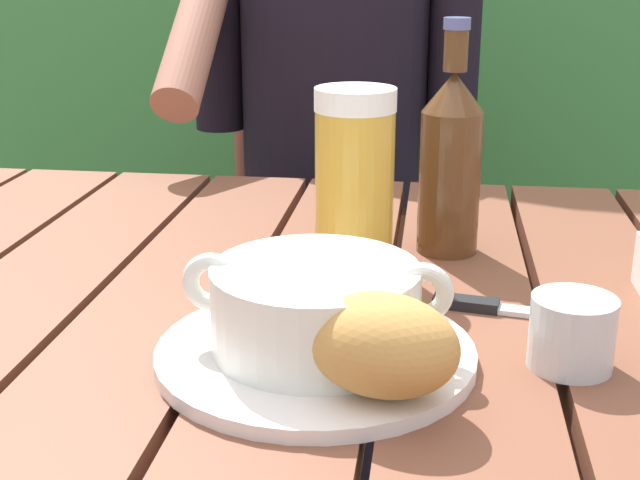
% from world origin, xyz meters
% --- Properties ---
extents(dining_table, '(1.28, 0.95, 0.76)m').
position_xyz_m(dining_table, '(0.00, 0.00, 0.67)').
color(dining_table, brown).
rests_on(dining_table, ground_plane).
extents(chair_near_diner, '(0.50, 0.41, 1.05)m').
position_xyz_m(chair_near_diner, '(-0.07, 0.91, 0.51)').
color(chair_near_diner, brown).
rests_on(chair_near_diner, ground_plane).
extents(person_eating, '(0.48, 0.47, 1.25)m').
position_xyz_m(person_eating, '(-0.07, 0.72, 0.73)').
color(person_eating, black).
rests_on(person_eating, ground_plane).
extents(serving_plate, '(0.26, 0.26, 0.01)m').
position_xyz_m(serving_plate, '(0.02, -0.11, 0.76)').
color(serving_plate, white).
rests_on(serving_plate, dining_table).
extents(soup_bowl, '(0.22, 0.17, 0.08)m').
position_xyz_m(soup_bowl, '(0.02, -0.11, 0.81)').
color(soup_bowl, white).
rests_on(soup_bowl, serving_plate).
extents(bread_roll, '(0.14, 0.12, 0.07)m').
position_xyz_m(bread_roll, '(0.08, -0.17, 0.81)').
color(bread_roll, '#C28B44').
rests_on(bread_roll, serving_plate).
extents(beer_glass, '(0.08, 0.08, 0.19)m').
position_xyz_m(beer_glass, '(0.03, 0.11, 0.85)').
color(beer_glass, gold).
rests_on(beer_glass, dining_table).
extents(beer_bottle, '(0.07, 0.07, 0.25)m').
position_xyz_m(beer_bottle, '(0.13, 0.18, 0.86)').
color(beer_bottle, '#543219').
rests_on(beer_bottle, dining_table).
extents(water_glass_small, '(0.07, 0.07, 0.06)m').
position_xyz_m(water_glass_small, '(0.22, -0.09, 0.79)').
color(water_glass_small, silver).
rests_on(water_glass_small, dining_table).
extents(table_knife, '(0.15, 0.04, 0.01)m').
position_xyz_m(table_knife, '(0.17, 0.01, 0.76)').
color(table_knife, silver).
rests_on(table_knife, dining_table).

